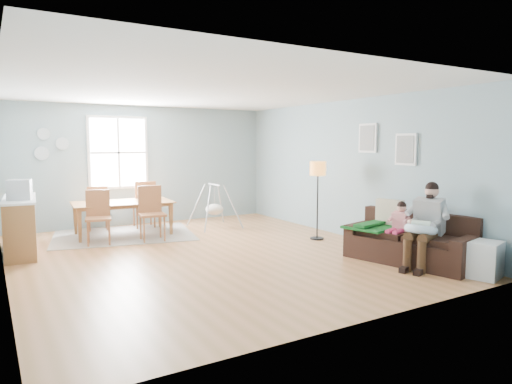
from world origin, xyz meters
TOP-DOWN VIEW (x-y plane):
  - room at (0.00, 0.00)m, footprint 8.40×9.40m
  - window at (-0.60, 3.46)m, footprint 1.32×0.08m
  - pictures at (2.97, -1.05)m, footprint 0.05×1.34m
  - wall_plates at (-2.00, 3.47)m, footprint 0.67×0.02m
  - sofa at (2.50, -2.08)m, footprint 1.25×2.04m
  - green_throw at (2.28, -1.48)m, footprint 1.02×0.89m
  - beige_pillow at (2.58, -1.54)m, footprint 0.24×0.47m
  - father at (2.45, -2.37)m, footprint 0.97×0.63m
  - nursing_pillow at (2.31, -2.40)m, footprint 0.57×0.56m
  - infant at (2.30, -2.37)m, footprint 0.23×0.33m
  - toddler at (2.39, -1.92)m, footprint 0.49×0.33m
  - floor_lamp at (2.31, 0.04)m, footprint 0.30×0.30m
  - storage_cube at (2.69, -3.17)m, footprint 0.55×0.52m
  - rug at (-0.81, 2.35)m, footprint 3.03×2.52m
  - dining_table at (-0.81, 2.35)m, footprint 2.01×1.22m
  - chair_sw at (-1.41, 1.79)m, footprint 0.53×0.53m
  - chair_se at (-0.47, 1.61)m, footprint 0.53×0.53m
  - chair_nw at (-1.16, 3.10)m, footprint 0.50×0.50m
  - chair_ne at (-0.20, 2.90)m, footprint 0.51×0.51m
  - counter at (-2.70, 1.70)m, footprint 0.63×1.72m
  - monitor at (-2.71, 1.38)m, footprint 0.40×0.38m
  - baby_swing at (1.12, 2.13)m, footprint 0.95×0.97m

SIDE VIEW (x-z plane):
  - rug at x=-0.81m, z-range 0.00..0.01m
  - storage_cube at x=2.69m, z-range 0.00..0.51m
  - sofa at x=2.50m, z-range -0.11..0.66m
  - dining_table at x=-0.81m, z-range 0.00..0.68m
  - baby_swing at x=1.12m, z-range -0.05..0.91m
  - counter at x=-2.70m, z-range 0.01..0.95m
  - green_throw at x=2.28m, z-range 0.47..0.51m
  - chair_nw at x=-1.16m, z-range 0.07..1.03m
  - chair_sw at x=-1.41m, z-range 0.07..1.07m
  - nursing_pillow at x=2.31m, z-range 0.49..0.69m
  - chair_ne at x=-0.20m, z-range 0.08..1.12m
  - chair_se at x=-0.47m, z-range 0.08..1.12m
  - toddler at x=2.39m, z-range 0.28..1.01m
  - infant at x=2.30m, z-range 0.61..0.73m
  - father at x=2.45m, z-range 0.04..1.31m
  - beige_pillow at x=2.58m, z-range 0.47..0.93m
  - monitor at x=-2.71m, z-range 0.95..1.27m
  - floor_lamp at x=2.31m, z-range 0.49..2.00m
  - window at x=-0.60m, z-range 0.84..2.46m
  - wall_plates at x=-2.00m, z-range 1.50..2.16m
  - pictures at x=2.97m, z-range 1.48..2.22m
  - room at x=0.00m, z-range 0.47..4.37m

